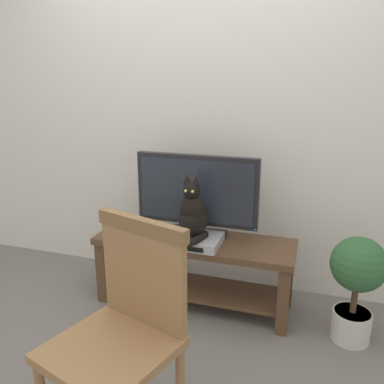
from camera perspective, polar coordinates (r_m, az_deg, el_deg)
The scene contains 9 objects.
ground_plane at distance 2.53m, azimuth -4.97°, elevation -21.43°, with size 12.00×12.00×0.00m, color slate.
back_wall at distance 2.94m, azimuth 2.05°, elevation 13.53°, with size 7.00×0.12×2.80m, color silver.
tv_stand at distance 2.76m, azimuth 0.32°, elevation -9.60°, with size 1.34×0.43×0.49m.
tv at distance 2.65m, azimuth 0.67°, elevation -0.38°, with size 0.83×0.20×0.56m.
media_box at distance 2.61m, azimuth 0.22°, elevation -6.89°, with size 0.35×0.28×0.06m.
cat at distance 2.53m, azimuth 0.16°, elevation -3.14°, with size 0.19×0.30×0.42m.
wooden_chair at distance 1.76m, azimuth -9.53°, elevation -17.59°, with size 0.58×0.58×0.98m.
book_stack at distance 2.82m, azimuth -9.54°, elevation -5.17°, with size 0.24×0.15×0.07m.
potted_plant at distance 2.56m, azimuth 22.50°, elevation -11.48°, with size 0.32×0.32×0.66m.
Camera 1 is at (0.80, -1.83, 1.55)m, focal length 37.30 mm.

